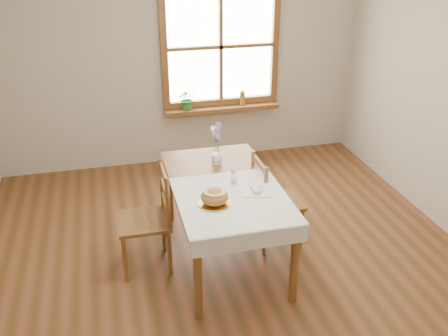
# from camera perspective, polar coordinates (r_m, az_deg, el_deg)

# --- Properties ---
(ground) EXTENTS (5.00, 5.00, 0.00)m
(ground) POSITION_cam_1_polar(r_m,az_deg,el_deg) (4.49, 0.95, -12.03)
(ground) COLOR brown
(ground) RESTS_ON ground
(room_walls) EXTENTS (4.60, 5.10, 2.65)m
(room_walls) POSITION_cam_1_polar(r_m,az_deg,el_deg) (3.70, 1.14, 9.31)
(room_walls) COLOR beige
(room_walls) RESTS_ON ground
(window) EXTENTS (1.46, 0.08, 1.46)m
(window) POSITION_cam_1_polar(r_m,az_deg,el_deg) (6.20, -0.39, 13.70)
(window) COLOR brown
(window) RESTS_ON ground
(window_sill) EXTENTS (1.46, 0.20, 0.05)m
(window_sill) POSITION_cam_1_polar(r_m,az_deg,el_deg) (6.34, -0.22, 6.84)
(window_sill) COLOR brown
(window_sill) RESTS_ON ground
(dining_table) EXTENTS (0.90, 1.60, 0.75)m
(dining_table) POSITION_cam_1_polar(r_m,az_deg,el_deg) (4.37, 0.00, -2.77)
(dining_table) COLOR brown
(dining_table) RESTS_ON ground
(table_linen) EXTENTS (0.91, 0.99, 0.01)m
(table_linen) POSITION_cam_1_polar(r_m,az_deg,el_deg) (4.07, 1.04, -3.65)
(table_linen) COLOR white
(table_linen) RESTS_ON dining_table
(chair_left) EXTENTS (0.47, 0.44, 0.95)m
(chair_left) POSITION_cam_1_polar(r_m,az_deg,el_deg) (4.39, -9.22, -5.83)
(chair_left) COLOR brown
(chair_left) RESTS_ON ground
(chair_right) EXTENTS (0.45, 0.43, 0.90)m
(chair_right) POSITION_cam_1_polar(r_m,az_deg,el_deg) (4.70, 6.14, -3.70)
(chair_right) COLOR brown
(chair_right) RESTS_ON ground
(bread_plate) EXTENTS (0.30, 0.30, 0.01)m
(bread_plate) POSITION_cam_1_polar(r_m,az_deg,el_deg) (4.00, -1.08, -4.03)
(bread_plate) COLOR white
(bread_plate) RESTS_ON table_linen
(bread_loaf) EXTENTS (0.22, 0.22, 0.12)m
(bread_loaf) POSITION_cam_1_polar(r_m,az_deg,el_deg) (3.97, -1.09, -3.17)
(bread_loaf) COLOR #B37C3F
(bread_loaf) RESTS_ON bread_plate
(egg_napkin) EXTENTS (0.28, 0.25, 0.01)m
(egg_napkin) POSITION_cam_1_polar(r_m,az_deg,el_deg) (4.18, 3.80, -2.69)
(egg_napkin) COLOR white
(egg_napkin) RESTS_ON table_linen
(eggs) EXTENTS (0.22, 0.20, 0.04)m
(eggs) POSITION_cam_1_polar(r_m,az_deg,el_deg) (4.17, 3.81, -2.38)
(eggs) COLOR white
(eggs) RESTS_ON egg_napkin
(salt_shaker) EXTENTS (0.06, 0.06, 0.09)m
(salt_shaker) POSITION_cam_1_polar(r_m,az_deg,el_deg) (4.26, 1.14, -1.41)
(salt_shaker) COLOR white
(salt_shaker) RESTS_ON table_linen
(pepper_shaker) EXTENTS (0.06, 0.06, 0.09)m
(pepper_shaker) POSITION_cam_1_polar(r_m,az_deg,el_deg) (4.44, 1.07, -0.28)
(pepper_shaker) COLOR white
(pepper_shaker) RESTS_ON table_linen
(flower_vase) EXTENTS (0.12, 0.12, 0.10)m
(flower_vase) POSITION_cam_1_polar(r_m,az_deg,el_deg) (4.66, -0.83, 1.00)
(flower_vase) COLOR white
(flower_vase) RESTS_ON dining_table
(lavender_bouquet) EXTENTS (0.16, 0.16, 0.30)m
(lavender_bouquet) POSITION_cam_1_polar(r_m,az_deg,el_deg) (4.58, -0.84, 3.30)
(lavender_bouquet) COLOR #7B5EA8
(lavender_bouquet) RESTS_ON flower_vase
(potted_plant) EXTENTS (0.25, 0.27, 0.21)m
(potted_plant) POSITION_cam_1_polar(r_m,az_deg,el_deg) (6.22, -4.18, 7.63)
(potted_plant) COLOR #34742E
(potted_plant) RESTS_ON window_sill
(amber_bottle) EXTENTS (0.08, 0.08, 0.19)m
(amber_bottle) POSITION_cam_1_polar(r_m,az_deg,el_deg) (6.37, 2.11, 8.05)
(amber_bottle) COLOR #B17320
(amber_bottle) RESTS_ON window_sill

